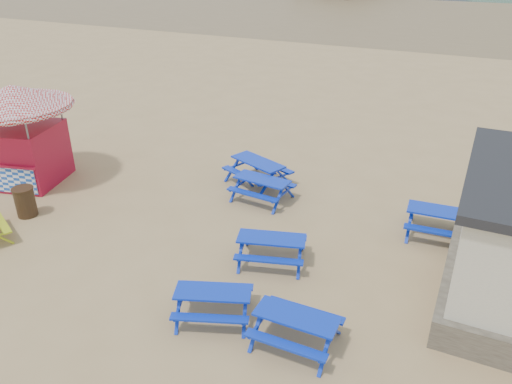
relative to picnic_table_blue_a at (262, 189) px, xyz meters
The scene contains 10 objects.
ground 3.05m from the picnic_table_blue_a, 107.62° to the right, with size 400.00×400.00×0.00m, color tan.
wet_sand 52.13m from the picnic_table_blue_a, 91.01° to the left, with size 400.00×400.00×0.00m, color brown.
picnic_table_blue_a is the anchor object (origin of this frame).
picnic_table_blue_b 1.27m from the picnic_table_blue_a, 121.48° to the left, with size 2.44×2.22×0.83m.
picnic_table_blue_c 5.55m from the picnic_table_blue_a, ahead, with size 2.06×1.71×0.82m.
picnic_table_blue_d 3.53m from the picnic_table_blue_a, 61.32° to the right, with size 2.08×1.85×0.74m.
picnic_table_blue_e 5.80m from the picnic_table_blue_a, 75.98° to the right, with size 2.05×1.87×0.71m.
picnic_table_blue_f 6.55m from the picnic_table_blue_a, 59.09° to the right, with size 1.73×1.39×0.73m.
ice_cream_kiosk 8.47m from the picnic_table_blue_a, 164.69° to the right, with size 4.67×4.67×3.42m.
litter_bin 7.31m from the picnic_table_blue_a, 146.38° to the right, with size 0.64×0.64×0.94m.
Camera 1 is at (6.94, -10.28, 7.56)m, focal length 35.00 mm.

